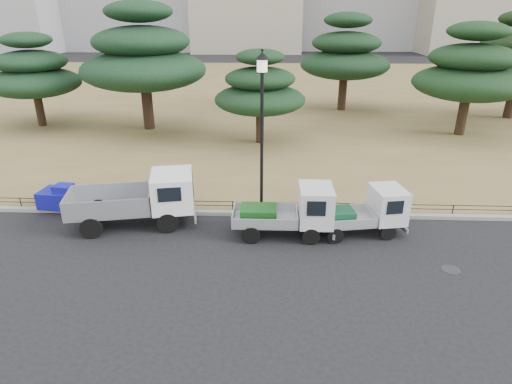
{
  "coord_description": "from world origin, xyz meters",
  "views": [
    {
      "loc": [
        0.62,
        -13.3,
        7.75
      ],
      "look_at": [
        0.0,
        2.0,
        1.3
      ],
      "focal_mm": 30.0,
      "sensor_mm": 36.0,
      "label": 1
    }
  ],
  "objects_px": {
    "truck_kei_rear": "(365,211)",
    "street_lamp": "(262,108)",
    "truck_kei_front": "(291,211)",
    "tarp_pile": "(60,197)",
    "truck_large": "(140,198)"
  },
  "relations": [
    {
      "from": "truck_large",
      "to": "tarp_pile",
      "type": "relative_size",
      "value": 3.03
    },
    {
      "from": "truck_large",
      "to": "truck_kei_front",
      "type": "xyz_separation_m",
      "value": [
        5.81,
        -0.62,
        -0.18
      ]
    },
    {
      "from": "truck_kei_front",
      "to": "tarp_pile",
      "type": "distance_m",
      "value": 9.81
    },
    {
      "from": "truck_kei_rear",
      "to": "street_lamp",
      "type": "height_order",
      "value": "street_lamp"
    },
    {
      "from": "truck_kei_front",
      "to": "tarp_pile",
      "type": "bearing_deg",
      "value": 168.9
    },
    {
      "from": "truck_kei_rear",
      "to": "truck_kei_front",
      "type": "bearing_deg",
      "value": 175.61
    },
    {
      "from": "truck_kei_rear",
      "to": "street_lamp",
      "type": "distance_m",
      "value": 5.52
    },
    {
      "from": "truck_kei_rear",
      "to": "street_lamp",
      "type": "xyz_separation_m",
      "value": [
        -3.93,
        1.62,
        3.52
      ]
    },
    {
      "from": "tarp_pile",
      "to": "truck_kei_rear",
      "type": "bearing_deg",
      "value": -7.26
    },
    {
      "from": "truck_kei_front",
      "to": "truck_kei_rear",
      "type": "xyz_separation_m",
      "value": [
        2.79,
        0.27,
        -0.08
      ]
    },
    {
      "from": "truck_kei_rear",
      "to": "tarp_pile",
      "type": "height_order",
      "value": "truck_kei_rear"
    },
    {
      "from": "truck_kei_rear",
      "to": "tarp_pile",
      "type": "relative_size",
      "value": 2.16
    },
    {
      "from": "street_lamp",
      "to": "tarp_pile",
      "type": "xyz_separation_m",
      "value": [
        -8.49,
        -0.04,
        -3.84
      ]
    },
    {
      "from": "truck_kei_front",
      "to": "tarp_pile",
      "type": "height_order",
      "value": "truck_kei_front"
    },
    {
      "from": "truck_kei_front",
      "to": "truck_large",
      "type": "bearing_deg",
      "value": 173.7
    }
  ]
}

